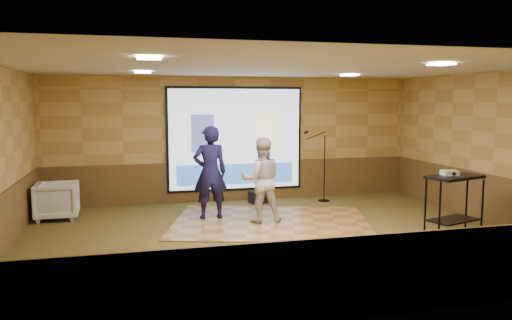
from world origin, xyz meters
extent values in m
plane|color=#373E1C|center=(0.00, 0.00, 0.00)|extent=(9.00, 9.00, 0.00)
cube|color=tan|center=(0.00, 3.50, 1.50)|extent=(9.00, 0.04, 3.00)
cube|color=tan|center=(0.00, -3.50, 1.50)|extent=(9.00, 0.04, 3.00)
cube|color=tan|center=(4.50, 0.00, 1.50)|extent=(0.04, 7.00, 3.00)
cube|color=beige|center=(0.00, 0.00, 3.00)|extent=(9.00, 7.00, 0.04)
cube|color=#533A1B|center=(0.00, 3.48, 0.47)|extent=(9.00, 0.04, 0.95)
cube|color=#533A1B|center=(0.00, -3.48, 0.47)|extent=(9.00, 0.04, 0.95)
cube|color=#533A1B|center=(-4.48, 0.00, 0.47)|extent=(0.04, 7.00, 0.95)
cube|color=#533A1B|center=(4.48, 0.00, 0.47)|extent=(0.04, 7.00, 0.95)
cube|color=black|center=(0.00, 3.45, 1.50)|extent=(3.32, 0.03, 2.52)
cube|color=#C6E0FB|center=(0.00, 3.42, 1.50)|extent=(3.20, 0.02, 2.40)
cube|color=#3B4481|center=(-0.80, 3.40, 1.65)|extent=(0.55, 0.01, 0.90)
cube|color=#FDE792|center=(0.80, 3.40, 1.65)|extent=(0.55, 0.01, 0.90)
cube|color=#2E64B0|center=(0.00, 3.40, 0.65)|extent=(2.88, 0.01, 0.50)
cube|color=#FFE6BF|center=(-2.20, 1.80, 2.97)|extent=(0.32, 0.32, 0.02)
cube|color=#FFE6BF|center=(2.20, 1.80, 2.97)|extent=(0.32, 0.32, 0.02)
cube|color=#FFE6BF|center=(-2.20, -1.50, 2.97)|extent=(0.32, 0.32, 0.02)
cube|color=#FFE6BF|center=(2.20, -1.50, 2.97)|extent=(0.32, 0.32, 0.02)
cube|color=#A3773C|center=(0.20, 1.00, 0.01)|extent=(4.50, 3.89, 0.03)
imported|color=#161440|center=(-0.92, 1.59, 0.97)|extent=(0.70, 0.47, 1.89)
imported|color=beige|center=(0.01, 1.04, 0.87)|extent=(0.88, 0.73, 1.68)
cylinder|color=black|center=(2.72, -0.87, 0.52)|extent=(0.04, 0.04, 1.03)
cylinder|color=black|center=(3.59, -0.87, 0.52)|extent=(0.04, 0.04, 1.03)
cylinder|color=black|center=(2.72, -0.43, 0.52)|extent=(0.04, 0.04, 1.03)
cylinder|color=black|center=(3.59, -0.43, 0.52)|extent=(0.04, 0.04, 1.03)
cube|color=black|center=(3.16, -0.65, 1.06)|extent=(1.03, 0.54, 0.05)
cube|color=black|center=(3.16, -0.65, 0.27)|extent=(0.92, 0.49, 0.03)
cube|color=silver|center=(3.07, -0.61, 1.13)|extent=(0.30, 0.26, 0.09)
cylinder|color=black|center=(2.05, 2.78, 0.01)|extent=(0.28, 0.28, 0.02)
cylinder|color=black|center=(2.05, 2.78, 0.80)|extent=(0.02, 0.02, 1.59)
cylinder|color=black|center=(1.81, 2.78, 1.59)|extent=(0.51, 0.02, 0.20)
cylinder|color=black|center=(1.57, 2.78, 1.68)|extent=(0.12, 0.05, 0.08)
imported|color=gray|center=(-3.95, 2.38, 0.38)|extent=(0.86, 0.83, 0.77)
cube|color=black|center=(0.47, 2.97, 0.14)|extent=(0.50, 0.38, 0.28)
camera|label=1|loc=(-2.48, -8.34, 2.40)|focal=35.00mm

